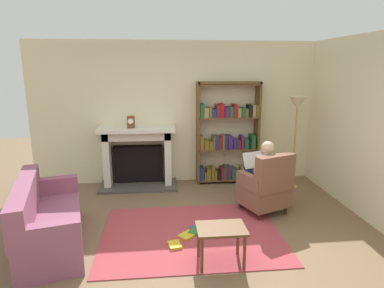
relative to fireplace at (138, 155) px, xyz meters
The scene contains 13 objects.
ground 2.51m from the fireplace, 70.46° to the right, with size 14.00×14.00×0.00m, color brown.
back_wall 1.14m from the fireplace, 17.11° to the left, with size 5.60×0.10×2.70m, color beige.
side_wall_right 3.70m from the fireplace, 16.84° to the right, with size 0.10×5.20×2.70m, color beige.
area_rug 2.24m from the fireplace, 67.80° to the right, with size 2.40×1.80×0.01m, color #A43B43.
fireplace is the anchor object (origin of this frame).
mantel_clock 0.66m from the fireplace, 133.99° to the right, with size 0.14×0.14×0.22m.
bookshelf 1.75m from the fireplace, ahead, with size 1.20×0.32×1.96m.
armchair_reading 2.49m from the fireplace, 35.29° to the right, with size 0.82×0.81×0.97m.
seated_reader 2.39m from the fireplace, 33.76° to the right, with size 0.50×0.59×1.14m.
sofa_floral 2.33m from the fireplace, 116.46° to the right, with size 1.12×1.83×0.85m.
side_table 2.92m from the fireplace, 68.10° to the right, with size 0.56×0.39×0.46m.
scattered_books 2.27m from the fireplace, 68.66° to the right, with size 0.59×0.59×0.03m.
floor_lamp 3.02m from the fireplace, ahead, with size 0.32×0.32×1.71m.
Camera 1 is at (-0.39, -3.72, 2.22)m, focal length 30.59 mm.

